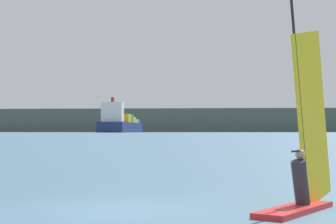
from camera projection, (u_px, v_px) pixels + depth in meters
The scene contains 4 objects.
ground_plane at pixel (118, 210), 12.47m from camera, with size 4000.00×4000.00×0.00m, color #476B84.
windsurfer at pixel (304, 158), 12.50m from camera, with size 2.38×3.15×4.66m.
cargo_ship at pixel (121, 124), 713.65m from camera, with size 46.75×146.05×41.42m.
distant_headland at pixel (270, 122), 1111.28m from camera, with size 1134.87×444.19×38.16m, color #4C564C.
Camera 1 is at (1.11, -12.53, 1.73)m, focal length 60.55 mm.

